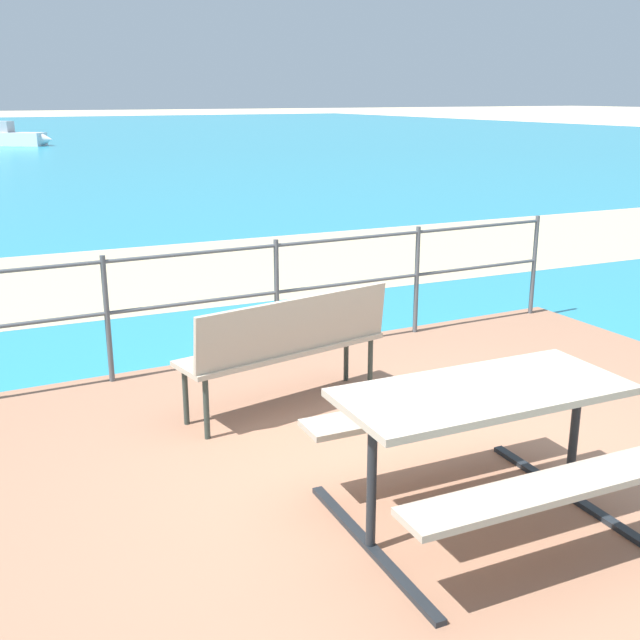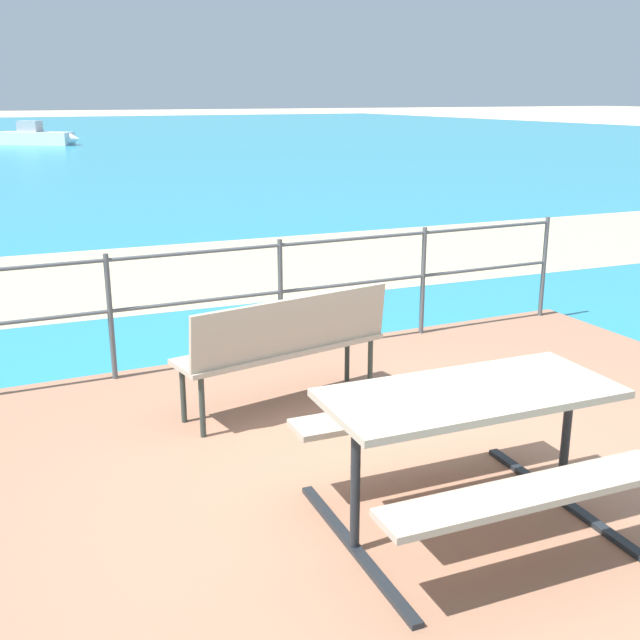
# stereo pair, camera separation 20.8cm
# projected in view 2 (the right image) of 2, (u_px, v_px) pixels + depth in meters

# --- Properties ---
(ground_plane) EXTENTS (240.00, 240.00, 0.00)m
(ground_plane) POSITION_uv_depth(u_px,v_px,m) (430.00, 477.00, 4.81)
(ground_plane) COLOR beige
(patio_paving) EXTENTS (6.40, 5.20, 0.06)m
(patio_paving) POSITION_uv_depth(u_px,v_px,m) (430.00, 473.00, 4.80)
(patio_paving) COLOR #996B51
(patio_paving) RESTS_ON ground
(sea_water) EXTENTS (90.00, 90.00, 0.01)m
(sea_water) POSITION_uv_depth(u_px,v_px,m) (4.00, 141.00, 39.56)
(sea_water) COLOR teal
(sea_water) RESTS_ON ground
(beach_strip) EXTENTS (54.13, 6.51, 0.01)m
(beach_strip) POSITION_uv_depth(u_px,v_px,m) (171.00, 272.00, 10.31)
(beach_strip) COLOR tan
(beach_strip) RESTS_ON ground
(picnic_table) EXTENTS (1.60, 1.39, 0.78)m
(picnic_table) POSITION_uv_depth(u_px,v_px,m) (469.00, 424.00, 4.01)
(picnic_table) COLOR tan
(picnic_table) RESTS_ON patio_paving
(park_bench) EXTENTS (1.65, 0.68, 0.88)m
(park_bench) POSITION_uv_depth(u_px,v_px,m) (286.00, 340.00, 5.54)
(park_bench) COLOR tan
(park_bench) RESTS_ON patio_paving
(railing_fence) EXTENTS (5.94, 0.04, 1.04)m
(railing_fence) POSITION_uv_depth(u_px,v_px,m) (280.00, 282.00, 6.73)
(railing_fence) COLOR #4C5156
(railing_fence) RESTS_ON patio_paving
(boat_near) EXTENTS (3.65, 3.08, 1.10)m
(boat_near) POSITION_uv_depth(u_px,v_px,m) (37.00, 137.00, 36.16)
(boat_near) COLOR silver
(boat_near) RESTS_ON sea_water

